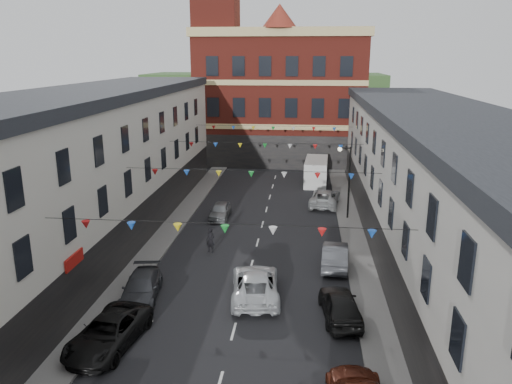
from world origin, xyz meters
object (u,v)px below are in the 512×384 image
(car_right_d, at_px, (340,305))
(moving_car, at_px, (255,284))
(car_right_f, at_px, (325,198))
(pedestrian, at_px, (210,240))
(street_lamp, at_px, (346,173))
(white_van, at_px, (316,171))
(car_left_c, at_px, (109,332))
(car_left_e, at_px, (220,211))
(car_right_e, at_px, (335,255))
(car_left_d, at_px, (141,288))

(car_right_d, height_order, moving_car, moving_car)
(car_right_f, height_order, pedestrian, pedestrian)
(moving_car, bearing_deg, street_lamp, -118.45)
(white_van, bearing_deg, car_left_c, -104.33)
(car_left_e, bearing_deg, moving_car, -72.98)
(car_left_c, relative_size, car_right_e, 1.14)
(car_left_c, relative_size, white_van, 0.89)
(car_left_c, bearing_deg, car_left_d, 97.93)
(car_left_d, bearing_deg, car_right_e, 19.32)
(street_lamp, height_order, pedestrian, street_lamp)
(car_left_e, relative_size, car_right_d, 0.85)
(car_left_c, height_order, car_right_e, car_right_e)
(white_van, bearing_deg, street_lamp, -76.56)
(pedestrian, bearing_deg, car_right_d, -24.58)
(car_right_d, relative_size, pedestrian, 2.57)
(car_right_e, relative_size, pedestrian, 2.61)
(car_left_d, bearing_deg, car_right_f, 52.98)
(car_right_e, distance_m, pedestrian, 8.42)
(car_left_e, relative_size, car_right_e, 0.83)
(car_left_c, bearing_deg, car_right_f, 73.79)
(car_left_c, distance_m, car_left_e, 19.15)
(street_lamp, distance_m, car_right_d, 16.59)
(car_left_e, bearing_deg, car_left_d, -98.07)
(car_right_f, bearing_deg, car_right_e, 98.74)
(street_lamp, relative_size, car_left_d, 1.30)
(car_right_e, relative_size, white_van, 0.78)
(car_left_e, height_order, car_right_f, car_right_f)
(car_left_d, xyz_separation_m, car_right_f, (10.57, 18.95, 0.05))
(car_left_c, relative_size, pedestrian, 2.98)
(pedestrian, bearing_deg, car_right_f, 75.94)
(street_lamp, relative_size, car_left_e, 1.59)
(car_left_d, xyz_separation_m, car_right_e, (10.78, 5.54, 0.07))
(moving_car, bearing_deg, car_left_d, 1.95)
(car_left_d, xyz_separation_m, car_right_d, (10.70, -1.06, 0.09))
(car_right_f, bearing_deg, moving_car, 84.22)
(moving_car, bearing_deg, car_right_d, 150.60)
(car_left_e, distance_m, car_right_d, 17.80)
(moving_car, bearing_deg, car_left_e, -78.56)
(pedestrian, bearing_deg, moving_car, -39.05)
(car_left_c, distance_m, pedestrian, 11.97)
(street_lamp, relative_size, white_van, 1.03)
(street_lamp, xyz_separation_m, moving_car, (-5.86, -14.29, -3.14))
(car_left_c, xyz_separation_m, car_left_e, (1.90, 19.06, -0.07))
(car_left_e, bearing_deg, white_van, 56.77)
(car_left_d, height_order, car_right_e, car_right_e)
(car_left_c, bearing_deg, moving_car, 49.69)
(car_left_e, xyz_separation_m, pedestrian, (0.60, -7.35, 0.22))
(car_right_d, height_order, pedestrian, pedestrian)
(white_van, height_order, pedestrian, white_van)
(moving_car, bearing_deg, car_right_e, -140.75)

